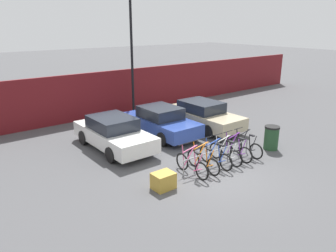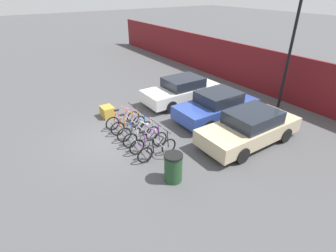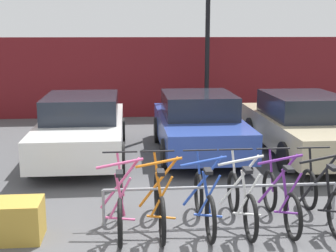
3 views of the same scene
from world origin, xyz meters
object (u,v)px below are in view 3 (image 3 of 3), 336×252
bicycle_pink (120,205)px  bicycle_blue (204,202)px  cargo_crate (16,220)px  bicycle_black (322,198)px  car_white (82,127)px  car_beige (304,125)px  bike_rack (221,191)px  bicycle_purple (280,200)px  bicycle_orange (159,204)px  car_blue (199,124)px  bicycle_white (241,201)px

bicycle_pink → bicycle_blue: (1.21, 0.00, 0.00)m
cargo_crate → bicycle_black: bearing=2.5°
car_white → car_beige: size_ratio=0.97×
bike_rack → bicycle_purple: bicycle_purple is taller
bicycle_orange → car_beige: size_ratio=0.38×
car_beige → bicycle_orange: bearing=-133.4°
bike_rack → car_white: bearing=121.6°
bicycle_blue → bicycle_purple: size_ratio=1.00×
bike_rack → cargo_crate: bike_rack is taller
bicycle_blue → cargo_crate: bicycle_blue is taller
bicycle_pink → car_blue: car_blue is taller
bicycle_white → car_white: 4.84m
bicycle_pink → cargo_crate: (-1.42, -0.19, -0.10)m
car_beige → cargo_crate: (-5.55, -3.97, -0.42)m
bicycle_white → car_blue: 4.17m
bicycle_pink → car_beige: bearing=39.6°
bike_rack → bicycle_pink: bearing=-174.3°
car_white → cargo_crate: (-0.52, -4.22, -0.42)m
car_beige → bicycle_black: bearing=-106.9°
cargo_crate → bicycle_blue: bearing=4.1°
bicycle_orange → car_beige: car_beige is taller
bicycle_purple → car_blue: bearing=100.9°
bicycle_pink → bicycle_orange: size_ratio=1.00×
bicycle_white → car_beige: car_beige is taller
bike_rack → bicycle_black: 1.50m
bicycle_orange → bicycle_black: bearing=-0.5°
bicycle_white → bicycle_orange: bearing=-177.6°
bicycle_orange → bicycle_purple: size_ratio=1.00×
bicycle_blue → bicycle_purple: same height
bicycle_orange → bicycle_blue: (0.65, 0.00, 0.00)m
bicycle_white → bicycle_pink: bearing=-177.6°
bike_rack → bicycle_white: bearing=-29.1°
bicycle_black → car_beige: size_ratio=0.38×
bike_rack → bicycle_pink: size_ratio=2.06×
bicycle_pink → car_white: size_ratio=0.39×
cargo_crate → bicycle_white: bearing=3.4°
bicycle_black → cargo_crate: size_ratio=2.44×
car_white → car_beige: bearing=-2.9°
bicycle_orange → car_blue: 4.34m
bicycle_pink → car_blue: bearing=64.1°
bicycle_white → bicycle_purple: (0.59, 0.00, 0.00)m
bicycle_black → car_white: 5.60m
bicycle_purple → bicycle_black: size_ratio=1.00×
bicycle_black → cargo_crate: (-4.40, -0.19, -0.10)m
bike_rack → bicycle_blue: size_ratio=2.06×
bike_rack → bicycle_orange: bearing=-170.9°
bicycle_blue → car_blue: 4.20m
bicycle_purple → car_beige: 4.19m
bicycle_pink → car_white: 4.14m
bicycle_black → cargo_crate: 4.40m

